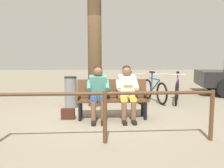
# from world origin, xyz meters

# --- Properties ---
(ground_plane) EXTENTS (40.00, 40.00, 0.00)m
(ground_plane) POSITION_xyz_m (0.00, 0.00, 0.00)
(ground_plane) COLOR gray
(bench) EXTENTS (1.61, 0.52, 0.87)m
(bench) POSITION_xyz_m (-0.23, 0.11, 0.51)
(bench) COLOR #51331E
(bench) RESTS_ON ground
(person_reading) EXTENTS (0.50, 0.77, 1.20)m
(person_reading) POSITION_xyz_m (-0.55, 0.27, 0.66)
(person_reading) COLOR white
(person_reading) RESTS_ON ground
(person_companion) EXTENTS (0.50, 0.77, 1.20)m
(person_companion) POSITION_xyz_m (0.09, 0.29, 0.66)
(person_companion) COLOR #4C8C7A
(person_companion) RESTS_ON ground
(handbag) EXTENTS (0.30, 0.15, 0.24)m
(handbag) POSITION_xyz_m (0.77, 0.22, 0.12)
(handbag) COLOR #3F1E14
(handbag) RESTS_ON ground
(tree_trunk) EXTENTS (0.38, 0.38, 3.80)m
(tree_trunk) POSITION_xyz_m (0.21, -1.22, 1.90)
(tree_trunk) COLOR #4C3823
(tree_trunk) RESTS_ON ground
(litter_bin) EXTENTS (0.34, 0.34, 0.86)m
(litter_bin) POSITION_xyz_m (0.86, -0.94, 0.43)
(litter_bin) COLOR slate
(litter_bin) RESTS_ON ground
(bicycle_blue) EXTENTS (0.68, 1.60, 0.94)m
(bicycle_blue) POSITION_xyz_m (-2.30, -1.65, 0.36)
(bicycle_blue) COLOR black
(bicycle_blue) RESTS_ON ground
(bicycle_green) EXTENTS (0.55, 1.65, 0.94)m
(bicycle_green) POSITION_xyz_m (-1.61, -1.76, 0.36)
(bicycle_green) COLOR black
(bicycle_green) RESTS_ON ground
(bicycle_silver) EXTENTS (0.73, 1.57, 0.94)m
(bicycle_silver) POSITION_xyz_m (-0.91, -1.83, 0.36)
(bicycle_silver) COLOR black
(bicycle_silver) RESTS_ON ground
(railing_fence) EXTENTS (3.59, 0.19, 0.85)m
(railing_fence) POSITION_xyz_m (-0.06, 1.70, 0.61)
(railing_fence) COLOR #51331E
(railing_fence) RESTS_ON ground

